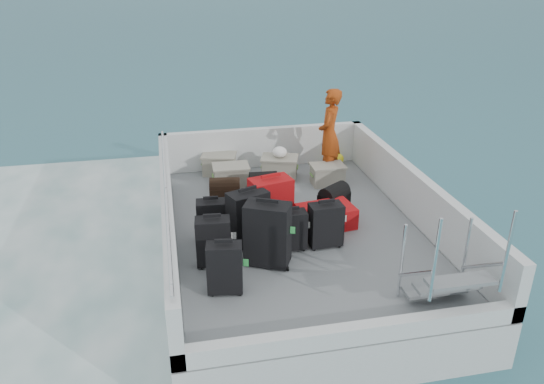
{
  "coord_description": "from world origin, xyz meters",
  "views": [
    {
      "loc": [
        -1.65,
        -6.33,
        4.11
      ],
      "look_at": [
        -0.25,
        0.43,
        1.0
      ],
      "focal_mm": 35.0,
      "sensor_mm": 36.0,
      "label": 1
    }
  ],
  "objects": [
    {
      "name": "crate_1",
      "position": [
        -0.69,
        1.62,
        0.79
      ],
      "size": [
        0.56,
        0.39,
        0.33
      ],
      "primitive_type": "cube",
      "rotation": [
        0.0,
        0.0,
        -0.02
      ],
      "color": "gray",
      "rests_on": "deck"
    },
    {
      "name": "deck_fittings",
      "position": [
        0.35,
        -0.32,
        0.99
      ],
      "size": [
        3.6,
        5.0,
        0.9
      ],
      "color": "silver",
      "rests_on": "deck"
    },
    {
      "name": "suitcase_7",
      "position": [
        -0.2,
        -0.56,
        0.89
      ],
      "size": [
        0.38,
        0.22,
        0.54
      ],
      "primitive_type": "cube",
      "rotation": [
        0.0,
        0.0,
        -0.01
      ],
      "color": "black",
      "rests_on": "deck"
    },
    {
      "name": "suitcase_0",
      "position": [
        -1.15,
        -1.33,
        0.92
      ],
      "size": [
        0.42,
        0.28,
        0.61
      ],
      "primitive_type": "cube",
      "rotation": [
        0.0,
        0.0,
        -0.15
      ],
      "color": "black",
      "rests_on": "deck"
    },
    {
      "name": "ground",
      "position": [
        0.0,
        0.0,
        0.0
      ],
      "size": [
        160.0,
        160.0,
        0.0
      ],
      "primitive_type": "plane",
      "color": "navy",
      "rests_on": "ground"
    },
    {
      "name": "deck",
      "position": [
        0.0,
        0.0,
        0.61
      ],
      "size": [
        3.3,
        4.7,
        0.02
      ],
      "primitive_type": "cube",
      "color": "slate",
      "rests_on": "ferry_hull"
    },
    {
      "name": "ferry_hull",
      "position": [
        0.0,
        0.0,
        0.3
      ],
      "size": [
        3.6,
        5.0,
        0.6
      ],
      "primitive_type": "cube",
      "color": "silver",
      "rests_on": "ground"
    },
    {
      "name": "passenger",
      "position": [
        0.98,
        1.69,
        1.38
      ],
      "size": [
        0.58,
        0.67,
        1.52
      ],
      "primitive_type": "imported",
      "rotation": [
        0.0,
        0.0,
        -2.06
      ],
      "color": "#DD5014",
      "rests_on": "deck"
    },
    {
      "name": "white_bag",
      "position": [
        0.17,
        1.81,
        1.05
      ],
      "size": [
        0.24,
        0.24,
        0.18
      ],
      "primitive_type": "ellipsoid",
      "color": "white",
      "rests_on": "crate_2"
    },
    {
      "name": "yellow_bag",
      "position": [
        1.3,
        2.2,
        0.73
      ],
      "size": [
        0.28,
        0.26,
        0.22
      ],
      "primitive_type": "ellipsoid",
      "color": "yellow",
      "rests_on": "deck"
    },
    {
      "name": "suitcase_5",
      "position": [
        -0.35,
        0.02,
        1.0
      ],
      "size": [
        0.61,
        0.45,
        0.76
      ],
      "primitive_type": "cube",
      "rotation": [
        0.0,
        0.0,
        0.23
      ],
      "color": "#B40D13",
      "rests_on": "deck"
    },
    {
      "name": "suitcase_3",
      "position": [
        -0.57,
        -0.84,
        1.02
      ],
      "size": [
        0.62,
        0.51,
        0.81
      ],
      "primitive_type": "cube",
      "rotation": [
        0.0,
        0.0,
        -0.44
      ],
      "color": "black",
      "rests_on": "deck"
    },
    {
      "name": "duffel_1",
      "position": [
        -0.25,
        1.1,
        0.78
      ],
      "size": [
        0.45,
        0.33,
        0.32
      ],
      "primitive_type": null,
      "rotation": [
        0.0,
        0.0,
        -0.07
      ],
      "color": "black",
      "rests_on": "deck"
    },
    {
      "name": "suitcase_6",
      "position": [
        0.25,
        -0.55,
        0.91
      ],
      "size": [
        0.44,
        0.27,
        0.59
      ],
      "primitive_type": "cube",
      "rotation": [
        0.0,
        0.0,
        0.05
      ],
      "color": "black",
      "rests_on": "deck"
    },
    {
      "name": "suitcase_1",
      "position": [
        -1.22,
        -0.73,
        0.93
      ],
      "size": [
        0.44,
        0.27,
        0.62
      ],
      "primitive_type": "cube",
      "rotation": [
        0.0,
        0.0,
        -0.09
      ],
      "color": "black",
      "rests_on": "deck"
    },
    {
      "name": "crate_0",
      "position": [
        -0.82,
        2.2,
        0.78
      ],
      "size": [
        0.61,
        0.49,
        0.32
      ],
      "primitive_type": "cube",
      "rotation": [
        0.0,
        0.0,
        -0.25
      ],
      "color": "gray",
      "rests_on": "deck"
    },
    {
      "name": "suitcase_4",
      "position": [
        -0.72,
        -0.3,
        0.99
      ],
      "size": [
        0.58,
        0.46,
        0.74
      ],
      "primitive_type": "cube",
      "rotation": [
        0.0,
        0.0,
        0.37
      ],
      "color": "black",
      "rests_on": "deck"
    },
    {
      "name": "crate_2",
      "position": [
        0.17,
        1.81,
        0.79
      ],
      "size": [
        0.66,
        0.55,
        0.34
      ],
      "primitive_type": "cube",
      "rotation": [
        0.0,
        0.0,
        -0.31
      ],
      "color": "gray",
      "rests_on": "deck"
    },
    {
      "name": "suitcase_8",
      "position": [
        0.42,
        -0.04,
        0.77
      ],
      "size": [
        0.82,
        0.6,
        0.3
      ],
      "primitive_type": "cube",
      "rotation": [
        0.0,
        0.0,
        1.7
      ],
      "color": "#B40D13",
      "rests_on": "deck"
    },
    {
      "name": "duffel_2",
      "position": [
        0.67,
        0.4,
        0.78
      ],
      "size": [
        0.53,
        0.5,
        0.32
      ],
      "primitive_type": null,
      "rotation": [
        0.0,
        0.0,
        0.61
      ],
      "color": "black",
      "rests_on": "deck"
    },
    {
      "name": "suitcase_2",
      "position": [
        -1.17,
        -0.1,
        0.9
      ],
      "size": [
        0.4,
        0.26,
        0.56
      ],
      "primitive_type": "cube",
      "rotation": [
        0.0,
        0.0,
        -0.08
      ],
      "color": "black",
      "rests_on": "deck"
    },
    {
      "name": "duffel_0",
      "position": [
        -0.87,
        0.99,
        0.78
      ],
      "size": [
        0.49,
        0.36,
        0.32
      ],
      "primitive_type": null,
      "rotation": [
        0.0,
        0.0,
        -0.15
      ],
      "color": "black",
      "rests_on": "deck"
    },
    {
      "name": "crate_3",
      "position": [
        0.88,
        1.38,
        0.77
      ],
      "size": [
        0.51,
        0.35,
        0.31
      ],
      "primitive_type": "cube",
      "rotation": [
        0.0,
        0.0,
        -0.0
      ],
      "color": "gray",
      "rests_on": "deck"
    }
  ]
}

